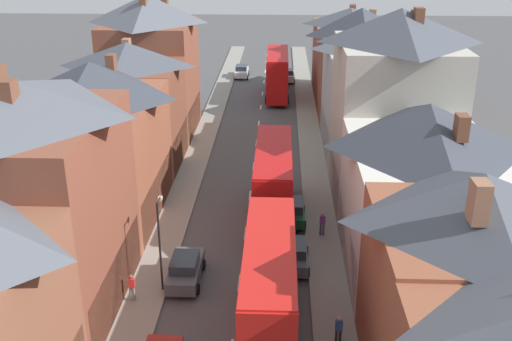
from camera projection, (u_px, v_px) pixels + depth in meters
pavement_left at (197, 156)px, 53.10m from camera, size 2.20×104.00×0.14m
pavement_right at (312, 158)px, 52.70m from camera, size 2.20×104.00×0.14m
centre_line_dashes at (254, 166)px, 51.07m from camera, size 0.14×97.80×0.01m
terrace_row_left at (49, 189)px, 32.15m from camera, size 8.00×63.34×14.00m
terrace_row_right at (398, 140)px, 40.31m from camera, size 8.00×76.59×14.10m
double_decker_bus_lead at (273, 183)px, 40.69m from camera, size 2.74×10.80×5.30m
double_decker_bus_mid_street at (269, 289)px, 28.82m from camera, size 2.74×10.80×5.30m
double_decker_bus_far_approaching at (277, 74)px, 70.80m from camera, size 2.74×10.80×5.30m
car_near_silver at (292, 211)px, 41.26m from camera, size 1.90×3.92×1.63m
car_parked_left_a at (288, 75)px, 78.47m from camera, size 1.90×3.84×1.68m
car_parked_right_a at (185, 269)px, 34.25m from camera, size 1.90×4.20×1.66m
car_mid_black at (293, 254)px, 35.85m from camera, size 1.90×3.92×1.62m
car_parked_left_b at (242, 71)px, 80.77m from camera, size 1.90×4.28×1.65m
pedestrian_mid_right at (339, 329)px, 28.82m from camera, size 0.36×0.22×1.61m
pedestrian_far_left at (132, 286)px, 32.24m from camera, size 0.36×0.22×1.61m
pedestrian_far_right at (322, 223)px, 39.10m from camera, size 0.36×0.22×1.61m
street_lamp at (160, 239)px, 32.55m from camera, size 0.20×1.12×5.50m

